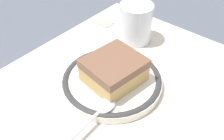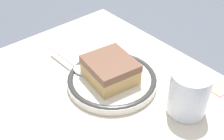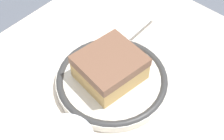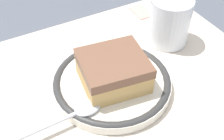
% 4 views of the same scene
% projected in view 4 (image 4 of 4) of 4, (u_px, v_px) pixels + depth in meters
% --- Properties ---
extents(ground_plane, '(2.40, 2.40, 0.00)m').
position_uv_depth(ground_plane, '(113.00, 97.00, 0.44)').
color(ground_plane, '#4C515B').
extents(placemat, '(0.51, 0.42, 0.00)m').
position_uv_depth(placemat, '(113.00, 97.00, 0.44)').
color(placemat, beige).
rests_on(placemat, ground_plane).
extents(plate, '(0.18, 0.18, 0.02)m').
position_uv_depth(plate, '(112.00, 82.00, 0.45)').
color(plate, silver).
rests_on(plate, placemat).
extents(cake_slice, '(0.10, 0.10, 0.04)m').
position_uv_depth(cake_slice, '(113.00, 71.00, 0.43)').
color(cake_slice, tan).
rests_on(cake_slice, plate).
extents(spoon, '(0.13, 0.03, 0.01)m').
position_uv_depth(spoon, '(76.00, 113.00, 0.40)').
color(spoon, silver).
rests_on(spoon, plate).
extents(cup, '(0.07, 0.07, 0.08)m').
position_uv_depth(cup, '(169.00, 24.00, 0.51)').
color(cup, silver).
rests_on(cup, placemat).
extents(sugar_packet, '(0.03, 0.05, 0.01)m').
position_uv_depth(sugar_packet, '(141.00, 11.00, 0.60)').
color(sugar_packet, '#E5998C').
rests_on(sugar_packet, placemat).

